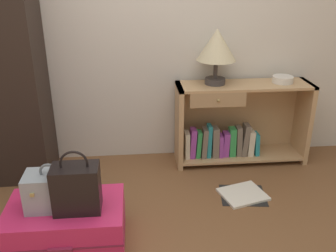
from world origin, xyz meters
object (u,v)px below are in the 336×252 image
at_px(table_lamp, 217,47).
at_px(bowl, 283,79).
at_px(train_case, 51,190).
at_px(bookshelf, 235,126).
at_px(suitcase_large, 66,224).
at_px(handbag, 76,188).
at_px(open_book_on_floor, 243,194).

bearing_deg(table_lamp, bowl, -1.57).
bearing_deg(train_case, bookshelf, 35.57).
xyz_separation_m(table_lamp, train_case, (-1.20, -1.01, -0.64)).
bearing_deg(table_lamp, train_case, -139.85).
bearing_deg(bowl, suitcase_large, -149.77).
relative_size(bookshelf, suitcase_large, 1.58).
distance_m(table_lamp, suitcase_large, 1.77).
height_order(handbag, open_book_on_floor, handbag).
bearing_deg(table_lamp, handbag, -134.59).
height_order(suitcase_large, handbag, handbag).
relative_size(train_case, open_book_on_floor, 0.77).
relative_size(bookshelf, handbag, 2.91).
height_order(bookshelf, handbag, bookshelf).
bearing_deg(handbag, bookshelf, 40.10).
relative_size(bookshelf, bowl, 6.56).
xyz_separation_m(table_lamp, bowl, (0.58, -0.02, -0.29)).
xyz_separation_m(bookshelf, train_case, (-1.40, -1.00, 0.06)).
xyz_separation_m(table_lamp, handbag, (-1.04, -1.06, -0.61)).
distance_m(bookshelf, table_lamp, 0.73).
distance_m(suitcase_large, open_book_on_floor, 1.33).
xyz_separation_m(suitcase_large, handbag, (0.09, -0.04, 0.29)).
distance_m(bookshelf, open_book_on_floor, 0.68).
bearing_deg(open_book_on_floor, table_lamp, 101.88).
height_order(bookshelf, train_case, bookshelf).
height_order(table_lamp, train_case, table_lamp).
relative_size(table_lamp, bowl, 2.60).
distance_m(bookshelf, train_case, 1.72).
xyz_separation_m(table_lamp, open_book_on_floor, (0.13, -0.60, -1.02)).
bearing_deg(handbag, table_lamp, 45.41).
height_order(bowl, open_book_on_floor, bowl).
height_order(train_case, open_book_on_floor, train_case).
bearing_deg(open_book_on_floor, suitcase_large, -161.93).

